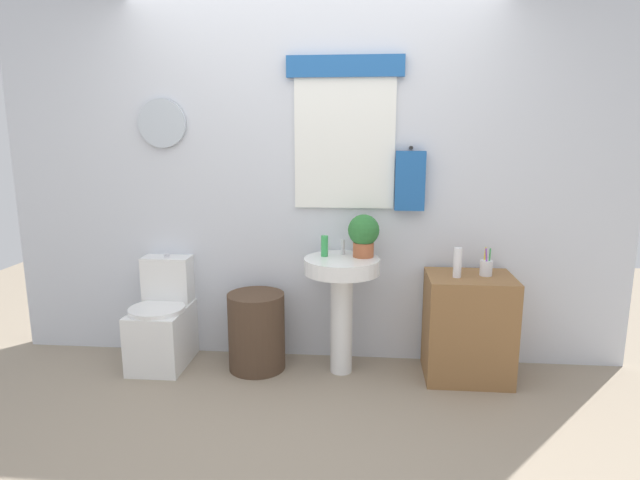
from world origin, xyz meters
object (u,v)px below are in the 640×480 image
pedestal_sink (342,288)px  lotion_bottle (457,263)px  toilet (163,323)px  wooden_cabinet (468,327)px  toothbrush_cup (486,268)px  laundry_hamper (257,331)px  soap_bottle (325,246)px  potted_plant (364,233)px

pedestal_sink → lotion_bottle: size_ratio=4.14×
toilet → pedestal_sink: 1.30m
wooden_cabinet → toothbrush_cup: bearing=11.5°
laundry_hamper → soap_bottle: (0.47, 0.05, 0.60)m
toilet → pedestal_sink: size_ratio=0.96×
toilet → pedestal_sink: (1.27, -0.03, 0.31)m
toilet → toothbrush_cup: bearing=-0.3°
toilet → wooden_cabinet: bearing=-0.9°
pedestal_sink → soap_bottle: soap_bottle is taller
soap_bottle → lotion_bottle: bearing=-5.9°
pedestal_sink → potted_plant: potted_plant is taller
toothbrush_cup → toilet: bearing=179.7°
laundry_hamper → lotion_bottle: bearing=-1.7°
laundry_hamper → lotion_bottle: 1.43m
soap_bottle → toothbrush_cup: bearing=-1.6°
toilet → toothbrush_cup: 2.25m
potted_plant → lotion_bottle: (0.61, -0.10, -0.16)m
pedestal_sink → toothbrush_cup: 0.95m
toilet → lotion_bottle: bearing=-2.1°
laundry_hamper → pedestal_sink: size_ratio=0.67×
toilet → wooden_cabinet: (2.11, -0.03, 0.06)m
soap_bottle → toilet: bearing=-179.1°
lotion_bottle → toothbrush_cup: 0.21m
potted_plant → wooden_cabinet: bearing=-4.9°
toilet → laundry_hamper: bearing=-2.7°
laundry_hamper → potted_plant: potted_plant is taller
toilet → laundry_hamper: (0.68, -0.03, -0.02)m
soap_bottle → lotion_bottle: size_ratio=0.73×
pedestal_sink → toothbrush_cup: size_ratio=4.33×
wooden_cabinet → lotion_bottle: size_ratio=3.62×
soap_bottle → toothbrush_cup: soap_bottle is taller
laundry_hamper → lotion_bottle: lotion_bottle is taller
wooden_cabinet → lotion_bottle: bearing=-157.7°
laundry_hamper → wooden_cabinet: 1.43m
laundry_hamper → toilet: bearing=177.3°
lotion_bottle → potted_plant: bearing=170.6°
soap_bottle → potted_plant: potted_plant is taller
soap_bottle → lotion_bottle: 0.87m
soap_bottle → lotion_bottle: soap_bottle is taller
laundry_hamper → toothbrush_cup: (1.53, 0.02, 0.49)m
laundry_hamper → toothbrush_cup: 1.60m
wooden_cabinet → soap_bottle: size_ratio=4.97×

